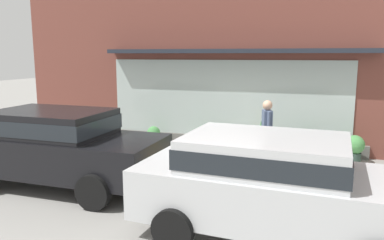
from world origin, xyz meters
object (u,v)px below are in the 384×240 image
(parked_car_black, at_px, (58,143))
(potted_plant_trailing_edge, at_px, (260,138))
(parked_car_silver, at_px, (274,181))
(potted_plant_window_right, at_px, (85,125))
(potted_plant_near_hydrant, at_px, (204,139))
(fire_hydrant, at_px, (233,152))
(potted_plant_window_left, at_px, (308,144))
(pedestrian_with_handbag, at_px, (267,130))
(potted_plant_doorstep, at_px, (154,135))
(potted_plant_low_front, at_px, (355,148))

(parked_car_black, xyz_separation_m, potted_plant_trailing_edge, (3.72, 3.84, -0.45))
(parked_car_silver, xyz_separation_m, potted_plant_window_right, (-6.61, 4.94, -0.41))
(potted_plant_near_hydrant, bearing_deg, potted_plant_window_right, 178.47)
(fire_hydrant, relative_size, potted_plant_near_hydrant, 1.55)
(parked_car_silver, xyz_separation_m, potted_plant_window_left, (0.40, 4.63, -0.46))
(potted_plant_near_hydrant, bearing_deg, potted_plant_window_left, -3.90)
(potted_plant_near_hydrant, distance_m, potted_plant_trailing_edge, 1.64)
(pedestrian_with_handbag, relative_size, potted_plant_trailing_edge, 1.74)
(potted_plant_window_left, xyz_separation_m, potted_plant_doorstep, (-4.52, 0.20, -0.10))
(fire_hydrant, bearing_deg, potted_plant_near_hydrant, 125.85)
(parked_car_silver, height_order, potted_plant_window_right, parked_car_silver)
(potted_plant_trailing_edge, bearing_deg, parked_car_silver, -79.76)
(potted_plant_low_front, bearing_deg, potted_plant_near_hydrant, 179.06)
(pedestrian_with_handbag, bearing_deg, parked_car_black, -78.22)
(parked_car_silver, bearing_deg, potted_plant_trailing_edge, 103.33)
(fire_hydrant, xyz_separation_m, potted_plant_near_hydrant, (-1.21, 1.68, -0.13))
(potted_plant_trailing_edge, bearing_deg, potted_plant_window_left, -7.06)
(fire_hydrant, relative_size, parked_car_silver, 0.22)
(potted_plant_near_hydrant, relative_size, potted_plant_window_left, 0.80)
(potted_plant_doorstep, xyz_separation_m, potted_plant_trailing_edge, (3.26, -0.04, 0.14))
(parked_car_silver, distance_m, potted_plant_low_front, 5.03)
(potted_plant_near_hydrant, distance_m, potted_plant_doorstep, 1.62)
(potted_plant_window_right, distance_m, potted_plant_trailing_edge, 5.75)
(pedestrian_with_handbag, distance_m, potted_plant_near_hydrant, 2.55)
(fire_hydrant, bearing_deg, potted_plant_window_right, 161.39)
(potted_plant_window_right, height_order, potted_plant_trailing_edge, potted_plant_window_right)
(pedestrian_with_handbag, relative_size, parked_car_silver, 0.39)
(potted_plant_near_hydrant, relative_size, potted_plant_trailing_edge, 0.62)
(fire_hydrant, relative_size, potted_plant_trailing_edge, 0.96)
(potted_plant_window_right, height_order, potted_plant_near_hydrant, potted_plant_window_right)
(fire_hydrant, bearing_deg, potted_plant_doorstep, 149.28)
(potted_plant_window_right, xyz_separation_m, potted_plant_doorstep, (2.49, -0.11, -0.16))
(parked_car_silver, bearing_deg, pedestrian_with_handbag, 102.01)
(pedestrian_with_handbag, bearing_deg, potted_plant_doorstep, -131.17)
(pedestrian_with_handbag, bearing_deg, potted_plant_window_right, -123.49)
(pedestrian_with_handbag, bearing_deg, parked_car_silver, -10.06)
(potted_plant_window_left, relative_size, potted_plant_low_front, 1.05)
(potted_plant_window_left, distance_m, potted_plant_trailing_edge, 1.27)
(fire_hydrant, xyz_separation_m, parked_car_black, (-3.29, -2.20, 0.46))
(parked_car_black, xyz_separation_m, potted_plant_low_front, (6.14, 3.81, -0.52))
(potted_plant_window_right, xyz_separation_m, potted_plant_trailing_edge, (5.74, -0.15, -0.01))
(potted_plant_window_left, height_order, potted_plant_doorstep, potted_plant_window_left)
(parked_car_black, relative_size, potted_plant_near_hydrant, 7.11)
(parked_car_silver, height_order, potted_plant_trailing_edge, parked_car_silver)
(pedestrian_with_handbag, bearing_deg, potted_plant_trailing_edge, 174.32)
(parked_car_silver, distance_m, potted_plant_window_right, 8.26)
(fire_hydrant, xyz_separation_m, potted_plant_low_front, (2.84, 1.61, -0.06))
(pedestrian_with_handbag, relative_size, potted_plant_window_left, 2.24)
(fire_hydrant, bearing_deg, parked_car_silver, -67.73)
(potted_plant_trailing_edge, bearing_deg, potted_plant_doorstep, 179.26)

